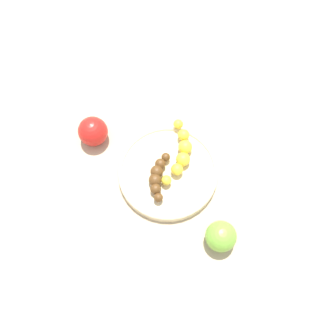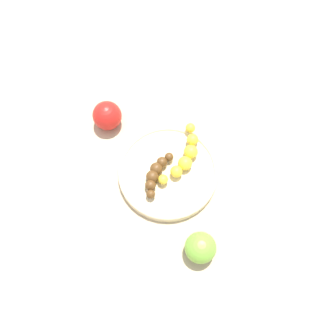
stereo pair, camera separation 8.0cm
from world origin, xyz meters
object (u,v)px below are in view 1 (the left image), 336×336
Objects in this scene: fruit_bowl at (168,172)px; banana_overripe at (158,176)px; apple_red at (93,131)px; apple_green at (221,236)px; banana_yellow at (181,153)px.

banana_overripe is (-0.02, 0.02, 0.02)m from fruit_bowl.
apple_green is at bearing -123.45° from apple_red.
apple_green reaches higher than fruit_bowl.
apple_red reaches higher than banana_overripe.
fruit_bowl is 0.19m from apple_green.
apple_red is 0.39m from apple_green.
fruit_bowl is 1.38× the size of banana_yellow.
apple_green is (-0.12, -0.15, -0.00)m from banana_overripe.
banana_yellow is at bearing -123.59° from banana_overripe.
apple_green reaches higher than banana_overripe.
banana_yellow reaches higher than banana_overripe.
fruit_bowl is 0.04m from banana_overripe.
apple_red reaches higher than apple_green.
apple_red is (0.07, 0.19, 0.02)m from fruit_bowl.
fruit_bowl is 3.48× the size of apple_green.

